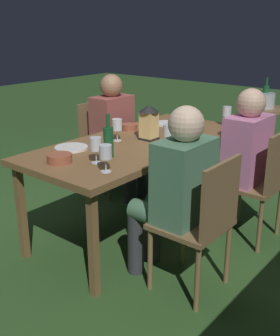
% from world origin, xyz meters
% --- Properties ---
extents(ground_plane, '(16.00, 16.00, 0.00)m').
position_xyz_m(ground_plane, '(0.00, 0.00, 0.00)').
color(ground_plane, '#2D5123').
extents(dining_table, '(1.87, 0.84, 0.74)m').
position_xyz_m(dining_table, '(0.00, 0.00, 0.68)').
color(dining_table, brown).
rests_on(dining_table, ground).
extents(chair_side_left_a, '(0.42, 0.40, 0.87)m').
position_xyz_m(chair_side_left_a, '(-0.42, -0.81, 0.49)').
color(chair_side_left_a, brown).
rests_on(chair_side_left_a, ground).
extents(person_in_rust, '(0.38, 0.47, 1.15)m').
position_xyz_m(person_in_rust, '(-0.42, -0.62, 0.64)').
color(person_in_rust, '#9E4C47').
rests_on(person_in_rust, ground).
extents(chair_side_right_a, '(0.42, 0.40, 0.87)m').
position_xyz_m(chair_side_right_a, '(-0.42, 0.81, 0.49)').
color(chair_side_right_a, brown).
rests_on(chair_side_right_a, ground).
extents(person_in_pink, '(0.38, 0.47, 1.15)m').
position_xyz_m(person_in_pink, '(-0.42, 0.62, 0.64)').
color(person_in_pink, '#C675A3').
rests_on(person_in_pink, ground).
extents(chair_side_right_b, '(0.42, 0.40, 0.87)m').
position_xyz_m(chair_side_right_b, '(0.42, 0.81, 0.49)').
color(chair_side_right_b, brown).
rests_on(chair_side_right_b, ground).
extents(person_in_green, '(0.38, 0.47, 1.15)m').
position_xyz_m(person_in_green, '(0.42, 0.62, 0.64)').
color(person_in_green, '#4C7A5B').
rests_on(person_in_green, ground).
extents(lantern_centerpiece, '(0.15, 0.15, 0.27)m').
position_xyz_m(lantern_centerpiece, '(-0.08, 0.03, 0.88)').
color(lantern_centerpiece, black).
rests_on(lantern_centerpiece, dining_table).
extents(green_bottle_on_table, '(0.07, 0.07, 0.29)m').
position_xyz_m(green_bottle_on_table, '(0.44, 0.09, 0.85)').
color(green_bottle_on_table, '#195128').
rests_on(green_bottle_on_table, dining_table).
extents(wine_glass_a, '(0.08, 0.08, 0.17)m').
position_xyz_m(wine_glass_a, '(0.11, -0.13, 0.85)').
color(wine_glass_a, silver).
rests_on(wine_glass_a, dining_table).
extents(wine_glass_b, '(0.08, 0.08, 0.17)m').
position_xyz_m(wine_glass_b, '(0.02, 0.28, 0.85)').
color(wine_glass_b, silver).
rests_on(wine_glass_b, dining_table).
extents(wine_glass_c, '(0.08, 0.08, 0.17)m').
position_xyz_m(wine_glass_c, '(0.67, 0.29, 0.85)').
color(wine_glass_c, silver).
rests_on(wine_glass_c, dining_table).
extents(wine_glass_d, '(0.08, 0.08, 0.17)m').
position_xyz_m(wine_glass_d, '(-0.86, 0.27, 0.85)').
color(wine_glass_d, silver).
rests_on(wine_glass_d, dining_table).
extents(wine_glass_e, '(0.08, 0.08, 0.17)m').
position_xyz_m(wine_glass_e, '(0.59, 0.12, 0.85)').
color(wine_glass_e, silver).
rests_on(wine_glass_e, dining_table).
extents(plate_a, '(0.21, 0.21, 0.01)m').
position_xyz_m(plate_a, '(-0.57, -0.16, 0.74)').
color(plate_a, white).
rests_on(plate_a, dining_table).
extents(plate_b, '(0.24, 0.24, 0.01)m').
position_xyz_m(plate_b, '(0.48, -0.25, 0.74)').
color(plate_b, white).
rests_on(plate_b, dining_table).
extents(bowl_olives, '(0.13, 0.13, 0.05)m').
position_xyz_m(bowl_olives, '(-0.53, 0.08, 0.76)').
color(bowl_olives, '#9E5138').
rests_on(bowl_olives, dining_table).
extents(bowl_bread, '(0.14, 0.14, 0.06)m').
position_xyz_m(bowl_bread, '(-0.33, 0.17, 0.77)').
color(bowl_bread, '#BCAD8E').
rests_on(bowl_bread, dining_table).
extents(bowl_salad, '(0.16, 0.16, 0.05)m').
position_xyz_m(bowl_salad, '(0.73, -0.07, 0.77)').
color(bowl_salad, '#9E5138').
rests_on(bowl_salad, dining_table).
extents(bowl_dip, '(0.13, 0.13, 0.05)m').
position_xyz_m(bowl_dip, '(-0.21, -0.28, 0.76)').
color(bowl_dip, '#9E5138').
rests_on(bowl_dip, dining_table).
extents(side_table, '(0.54, 0.54, 0.65)m').
position_xyz_m(side_table, '(-2.29, -0.01, 0.43)').
color(side_table, brown).
rests_on(side_table, ground).
extents(ice_bucket, '(0.26, 0.26, 0.34)m').
position_xyz_m(ice_bucket, '(-2.29, -0.01, 0.74)').
color(ice_bucket, '#B2B7BF').
rests_on(ice_bucket, side_table).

